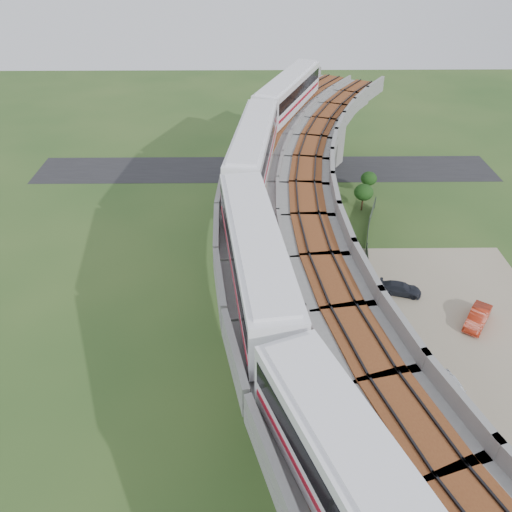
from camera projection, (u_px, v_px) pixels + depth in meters
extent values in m
plane|color=#284B1E|center=(275.00, 323.00, 41.36)|extent=(160.00, 160.00, 0.00)
cube|color=gray|center=(451.00, 339.00, 39.84)|extent=(18.00, 26.00, 0.04)
cube|color=#232326|center=(266.00, 169.00, 66.00)|extent=(60.00, 8.00, 0.03)
cube|color=#99968E|center=(335.00, 134.00, 65.17)|extent=(2.86, 2.93, 8.40)
cube|color=#99968E|center=(339.00, 97.00, 62.43)|extent=(7.21, 5.74, 1.20)
cube|color=#99968E|center=(281.00, 216.00, 47.53)|extent=(2.35, 2.51, 8.40)
cube|color=#99968E|center=(283.00, 170.00, 44.80)|extent=(7.31, 3.58, 1.20)
cube|color=#99968E|center=(299.00, 388.00, 30.42)|extent=(2.35, 2.51, 8.40)
cube|color=#99968E|center=(303.00, 331.00, 27.68)|extent=(7.31, 3.58, 1.20)
cube|color=gray|center=(321.00, 102.00, 57.52)|extent=(16.42, 20.91, 0.80)
cube|color=gray|center=(287.00, 89.00, 58.53)|extent=(8.66, 17.08, 1.00)
cube|color=gray|center=(358.00, 99.00, 55.48)|extent=(8.66, 17.08, 1.00)
cube|color=brown|center=(303.00, 96.00, 58.04)|extent=(10.68, 18.08, 0.12)
cube|color=black|center=(303.00, 95.00, 57.97)|extent=(9.69, 17.59, 0.12)
cube|color=brown|center=(339.00, 101.00, 56.47)|extent=(10.68, 18.08, 0.12)
cube|color=black|center=(340.00, 100.00, 56.40)|extent=(9.69, 17.59, 0.12)
cube|color=gray|center=(281.00, 166.00, 43.16)|extent=(11.77, 20.03, 0.80)
cube|color=gray|center=(232.00, 153.00, 43.15)|extent=(3.22, 18.71, 1.00)
cube|color=gray|center=(332.00, 159.00, 42.15)|extent=(3.22, 18.71, 1.00)
cube|color=brown|center=(256.00, 159.00, 43.16)|extent=(5.44, 19.05, 0.12)
cube|color=black|center=(256.00, 158.00, 43.09)|extent=(4.35, 18.88, 0.12)
cube|color=brown|center=(307.00, 162.00, 42.65)|extent=(5.44, 19.05, 0.12)
cube|color=black|center=(307.00, 161.00, 42.58)|extent=(4.35, 18.88, 0.12)
cube|color=gray|center=(298.00, 302.00, 28.17)|extent=(11.77, 20.03, 0.80)
cube|color=gray|center=(222.00, 297.00, 27.08)|extent=(3.22, 18.71, 1.00)
cube|color=gray|center=(373.00, 282.00, 28.23)|extent=(3.22, 18.71, 1.00)
cube|color=brown|center=(260.00, 300.00, 27.61)|extent=(5.44, 19.05, 0.12)
cube|color=black|center=(260.00, 298.00, 27.54)|extent=(4.35, 18.88, 0.12)
cube|color=brown|center=(337.00, 291.00, 28.20)|extent=(5.44, 19.05, 0.12)
cube|color=black|center=(337.00, 290.00, 28.13)|extent=(4.35, 18.88, 0.12)
cube|color=white|center=(394.00, 502.00, 14.59)|extent=(7.26, 14.04, 0.22)
cube|color=white|center=(256.00, 257.00, 27.90)|extent=(4.58, 15.22, 3.20)
cube|color=white|center=(256.00, 231.00, 26.94)|extent=(3.95, 14.41, 0.22)
cube|color=black|center=(256.00, 250.00, 27.65)|extent=(4.56, 14.63, 1.15)
cube|color=#A31020|center=(256.00, 268.00, 28.33)|extent=(4.56, 14.63, 0.30)
cube|color=black|center=(256.00, 278.00, 28.74)|extent=(3.50, 12.89, 0.28)
cube|color=white|center=(253.00, 148.00, 40.69)|extent=(4.53, 15.22, 3.20)
cube|color=white|center=(253.00, 128.00, 39.72)|extent=(3.91, 14.41, 0.22)
cube|color=black|center=(253.00, 143.00, 40.43)|extent=(4.52, 14.63, 1.15)
cube|color=#A31020|center=(253.00, 157.00, 41.11)|extent=(4.52, 14.63, 0.30)
cube|color=black|center=(253.00, 165.00, 41.52)|extent=(3.46, 12.89, 0.28)
cube|color=white|center=(288.00, 92.00, 53.11)|extent=(8.00, 14.95, 3.20)
cube|color=white|center=(289.00, 76.00, 52.14)|extent=(7.23, 14.05, 0.22)
cube|color=black|center=(289.00, 88.00, 52.85)|extent=(7.84, 14.41, 1.15)
cube|color=#A31020|center=(288.00, 100.00, 53.53)|extent=(7.84, 14.41, 0.30)
cube|color=black|center=(288.00, 106.00, 53.94)|extent=(6.44, 12.56, 0.28)
cylinder|color=#2D382D|center=(375.00, 203.00, 56.89)|extent=(0.08, 0.08, 1.50)
cube|color=#2D382D|center=(372.00, 213.00, 54.99)|extent=(1.69, 4.77, 1.40)
cylinder|color=#2D382D|center=(369.00, 224.00, 53.05)|extent=(0.08, 0.08, 1.50)
cube|color=#2D382D|center=(367.00, 236.00, 51.08)|extent=(1.23, 4.91, 1.40)
cylinder|color=#2D382D|center=(367.00, 249.00, 49.09)|extent=(0.08, 0.08, 1.50)
cube|color=#2D382D|center=(367.00, 264.00, 47.09)|extent=(0.75, 4.99, 1.40)
cylinder|color=#2D382D|center=(369.00, 279.00, 45.07)|extent=(0.08, 0.08, 1.50)
cube|color=#2D382D|center=(373.00, 297.00, 43.04)|extent=(0.27, 5.04, 1.40)
cylinder|color=#2D382D|center=(379.00, 316.00, 41.01)|extent=(0.08, 0.08, 1.50)
cube|color=#2D382D|center=(386.00, 337.00, 38.98)|extent=(0.27, 5.04, 1.40)
cylinder|color=#2D382D|center=(396.00, 360.00, 36.96)|extent=(0.08, 0.08, 1.50)
cube|color=#2D382D|center=(409.00, 386.00, 34.95)|extent=(0.75, 4.99, 1.40)
cylinder|color=#2D382D|center=(424.00, 415.00, 32.95)|extent=(0.08, 0.08, 1.50)
cube|color=#2D382D|center=(444.00, 447.00, 30.97)|extent=(1.23, 4.91, 1.40)
cylinder|color=#2D382D|center=(468.00, 483.00, 29.02)|extent=(0.08, 0.08, 1.50)
cylinder|color=#382314|center=(367.00, 189.00, 59.56)|extent=(0.18, 0.18, 1.63)
ellipsoid|color=#133510|center=(369.00, 178.00, 58.77)|extent=(1.89, 1.89, 1.60)
cylinder|color=#382314|center=(362.00, 204.00, 56.60)|extent=(0.18, 0.18, 1.61)
ellipsoid|color=#133510|center=(364.00, 192.00, 55.77)|extent=(2.16, 2.16, 1.84)
cylinder|color=#382314|center=(344.00, 243.00, 50.14)|extent=(0.18, 0.18, 1.34)
ellipsoid|color=#133510|center=(345.00, 233.00, 49.44)|extent=(1.86, 1.86, 1.58)
cylinder|color=#382314|center=(341.00, 263.00, 47.60)|extent=(0.18, 0.18, 1.05)
ellipsoid|color=#133510|center=(342.00, 250.00, 46.78)|extent=(3.06, 3.06, 2.61)
cylinder|color=#382314|center=(353.00, 310.00, 41.57)|extent=(0.18, 0.18, 1.54)
ellipsoid|color=#133510|center=(355.00, 296.00, 40.70)|extent=(2.55, 2.55, 2.16)
cylinder|color=#382314|center=(359.00, 349.00, 37.85)|extent=(0.18, 0.18, 1.57)
ellipsoid|color=#133510|center=(361.00, 333.00, 36.92)|extent=(2.86, 2.86, 2.43)
cylinder|color=#382314|center=(400.00, 428.00, 32.24)|extent=(0.18, 0.18, 1.33)
ellipsoid|color=#133510|center=(404.00, 414.00, 31.43)|extent=(2.48, 2.48, 2.11)
cylinder|color=#382314|center=(448.00, 495.00, 28.40)|extent=(0.18, 0.18, 1.60)
ellipsoid|color=#133510|center=(455.00, 477.00, 27.40)|extent=(3.17, 3.17, 2.69)
imported|color=white|center=(454.00, 389.00, 34.89)|extent=(2.05, 3.61, 1.16)
imported|color=#AB250F|center=(478.00, 317.00, 40.94)|extent=(3.42, 4.02, 1.30)
imported|color=black|center=(400.00, 289.00, 44.26)|extent=(3.92, 2.35, 1.07)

